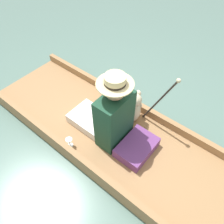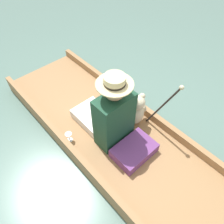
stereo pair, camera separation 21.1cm
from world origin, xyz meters
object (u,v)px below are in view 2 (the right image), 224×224
Objects in this scene: wine_glass at (69,136)px; seated_person at (109,115)px; walking_cane at (165,103)px; teddy_bear at (137,111)px.

seated_person is at bearing -31.07° from wine_glass.
seated_person is 1.16× the size of walking_cane.
seated_person reaches higher than wine_glass.
seated_person is 0.50m from wine_glass.
walking_cane is (0.83, -0.55, 0.35)m from wine_glass.
teddy_bear is 3.66× the size of wine_glass.
walking_cane is at bearing -30.32° from seated_person.
seated_person is 0.57m from walking_cane.
wine_glass is at bearing 154.61° from seated_person.
teddy_bear is 0.79m from wine_glass.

